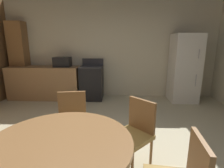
% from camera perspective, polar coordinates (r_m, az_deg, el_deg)
% --- Properties ---
extents(ground_plane, '(14.00, 14.00, 0.00)m').
position_cam_1_polar(ground_plane, '(2.44, -4.21, -25.20)').
color(ground_plane, beige).
extents(wall_back, '(6.18, 0.12, 2.70)m').
position_cam_1_polar(wall_back, '(4.99, -0.43, 11.47)').
color(wall_back, beige).
rests_on(wall_back, ground).
extents(kitchen_counter, '(1.94, 0.60, 0.90)m').
position_cam_1_polar(kitchen_counter, '(5.13, -21.43, 0.46)').
color(kitchen_counter, '#9E754C').
rests_on(kitchen_counter, ground).
extents(pantry_column, '(0.44, 0.36, 2.10)m').
position_cam_1_polar(pantry_column, '(5.55, -28.37, 6.97)').
color(pantry_column, olive).
rests_on(pantry_column, ground).
extents(oven_range, '(0.60, 0.60, 1.10)m').
position_cam_1_polar(oven_range, '(4.76, -6.74, 0.55)').
color(oven_range, black).
rests_on(oven_range, ground).
extents(refrigerator, '(0.68, 0.68, 1.76)m').
position_cam_1_polar(refrigerator, '(4.89, 22.99, 4.84)').
color(refrigerator, white).
rests_on(refrigerator, ground).
extents(microwave, '(0.44, 0.32, 0.26)m').
position_cam_1_polar(microwave, '(4.85, -16.24, 7.10)').
color(microwave, black).
rests_on(microwave, kitchen_counter).
extents(dining_table, '(1.19, 1.19, 0.76)m').
position_cam_1_polar(dining_table, '(1.58, -16.81, -22.68)').
color(dining_table, olive).
rests_on(dining_table, ground).
extents(chair_north, '(0.46, 0.46, 0.87)m').
position_cam_1_polar(chair_north, '(2.45, -13.21, -11.57)').
color(chair_north, olive).
rests_on(chair_north, ground).
extents(chair_northeast, '(0.57, 0.57, 0.87)m').
position_cam_1_polar(chair_northeast, '(2.13, 7.76, -15.23)').
color(chair_northeast, olive).
rests_on(chair_northeast, ground).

